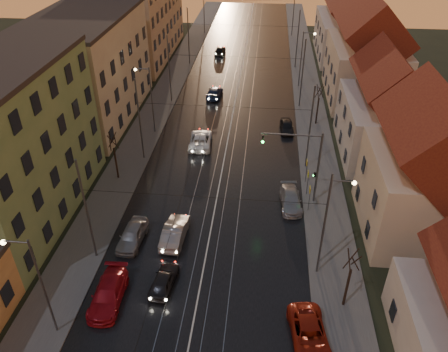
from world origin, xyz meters
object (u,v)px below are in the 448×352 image
(driving_car_1, at_px, (175,232))
(street_lamp_1, at_px, (330,214))
(street_lamp_0, at_px, (36,279))
(parked_right_1, at_px, (291,200))
(parked_right_2, at_px, (287,126))
(driving_car_3, at_px, (214,93))
(street_lamp_2, at_px, (149,94))
(driving_car_0, at_px, (164,280))
(street_lamp_3, at_px, (304,54))
(traffic_light_mast, at_px, (308,159))
(driving_car_2, at_px, (201,140))
(parked_left_3, at_px, (132,235))
(parked_right_0, at_px, (309,335))
(driving_car_4, at_px, (220,50))
(parked_left_2, at_px, (108,294))

(driving_car_1, bearing_deg, street_lamp_1, 174.38)
(street_lamp_0, distance_m, parked_right_1, 22.44)
(parked_right_2, bearing_deg, driving_car_3, 133.05)
(street_lamp_2, distance_m, driving_car_0, 24.75)
(street_lamp_3, relative_size, traffic_light_mast, 1.11)
(street_lamp_3, bearing_deg, driving_car_1, -109.11)
(driving_car_2, relative_size, parked_left_3, 1.19)
(traffic_light_mast, distance_m, parked_left_3, 16.29)
(driving_car_2, distance_m, parked_left_3, 16.81)
(driving_car_2, bearing_deg, driving_car_3, -92.88)
(street_lamp_0, xyz_separation_m, driving_car_1, (6.31, 9.68, -4.11))
(street_lamp_3, bearing_deg, traffic_light_mast, -92.27)
(parked_right_0, bearing_deg, parked_right_2, 84.24)
(street_lamp_1, relative_size, parked_right_0, 1.64)
(driving_car_4, relative_size, parked_right_2, 1.08)
(driving_car_2, bearing_deg, street_lamp_1, 121.54)
(parked_left_3, xyz_separation_m, parked_right_2, (12.99, 20.87, -0.10))
(driving_car_3, xyz_separation_m, parked_left_3, (-3.23, -30.12, 0.08))
(traffic_light_mast, distance_m, parked_right_0, 15.65)
(parked_right_1, bearing_deg, street_lamp_0, -140.91)
(street_lamp_3, bearing_deg, driving_car_4, 134.08)
(driving_car_0, bearing_deg, street_lamp_1, -157.09)
(traffic_light_mast, bearing_deg, parked_right_1, -146.01)
(parked_right_2, bearing_deg, street_lamp_1, -87.45)
(parked_left_2, bearing_deg, driving_car_2, 80.30)
(street_lamp_3, distance_m, traffic_light_mast, 28.03)
(driving_car_3, relative_size, parked_right_1, 1.02)
(parked_left_3, xyz_separation_m, parked_right_0, (13.80, -8.14, -0.06))
(street_lamp_2, xyz_separation_m, driving_car_0, (6.48, -23.50, -4.25))
(driving_car_4, bearing_deg, parked_right_0, 104.51)
(street_lamp_3, bearing_deg, driving_car_0, -106.53)
(driving_car_3, height_order, parked_right_1, driving_car_3)
(street_lamp_1, bearing_deg, driving_car_0, -163.38)
(street_lamp_0, bearing_deg, driving_car_2, 76.39)
(parked_left_3, bearing_deg, parked_right_1, 29.06)
(street_lamp_2, bearing_deg, traffic_light_mast, -35.07)
(parked_right_1, bearing_deg, driving_car_3, 107.72)
(street_lamp_2, height_order, driving_car_2, street_lamp_2)
(street_lamp_0, bearing_deg, driving_car_1, 56.87)
(driving_car_3, bearing_deg, parked_right_0, 108.69)
(parked_right_0, bearing_deg, driving_car_3, 98.08)
(driving_car_2, distance_m, parked_right_2, 10.66)
(traffic_light_mast, height_order, parked_right_2, traffic_light_mast)
(driving_car_4, height_order, parked_right_0, driving_car_4)
(street_lamp_0, height_order, parked_left_2, street_lamp_0)
(street_lamp_1, height_order, driving_car_3, street_lamp_1)
(parked_right_2, bearing_deg, driving_car_2, -159.25)
(parked_right_1, xyz_separation_m, parked_right_2, (-0.04, 14.65, -0.00))
(driving_car_0, xyz_separation_m, driving_car_4, (-1.55, 53.21, 0.06))
(street_lamp_3, bearing_deg, parked_right_1, -94.51)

